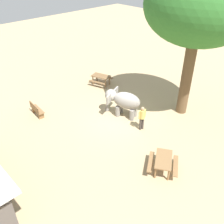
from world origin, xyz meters
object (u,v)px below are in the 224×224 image
at_px(elephant, 123,101).
at_px(person_handler, 142,116).
at_px(wooden_bench, 36,109).
at_px(shade_tree_main, 199,6).
at_px(picnic_table_far, 163,162).
at_px(picnic_table_near, 101,78).

xyz_separation_m(elephant, person_handler, (-1.93, 0.32, -0.17)).
bearing_deg(elephant, wooden_bench, 26.26).
distance_m(shade_tree_main, picnic_table_far, 8.68).
xyz_separation_m(shade_tree_main, wooden_bench, (6.49, 7.47, -6.38)).
height_order(shade_tree_main, wooden_bench, shade_tree_main).
bearing_deg(picnic_table_near, picnic_table_far, -42.34).
height_order(elephant, person_handler, elephant).
relative_size(elephant, picnic_table_far, 1.22).
bearing_deg(person_handler, picnic_table_far, 161.39).
bearing_deg(picnic_table_far, person_handler, -154.47).
bearing_deg(wooden_bench, picnic_table_far, 17.89).
relative_size(elephant, shade_tree_main, 0.27).
bearing_deg(person_handler, elephant, 4.27).
relative_size(person_handler, picnic_table_near, 0.86).
height_order(shade_tree_main, picnic_table_far, shade_tree_main).
distance_m(elephant, person_handler, 1.96).
xyz_separation_m(wooden_bench, picnic_table_far, (-8.94, -1.99, 0.12)).
bearing_deg(picnic_table_near, elephant, -42.66).
relative_size(wooden_bench, picnic_table_near, 0.76).
distance_m(elephant, picnic_table_far, 5.45).
bearing_deg(shade_tree_main, elephant, 52.57).
height_order(elephant, picnic_table_near, elephant).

